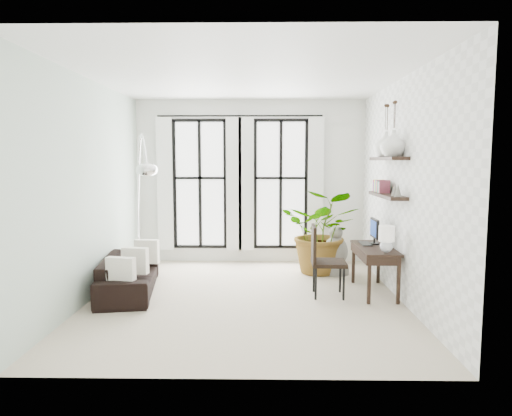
{
  "coord_description": "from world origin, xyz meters",
  "views": [
    {
      "loc": [
        0.26,
        -6.54,
        2.03
      ],
      "look_at": [
        0.15,
        0.3,
        1.31
      ],
      "focal_mm": 32.0,
      "sensor_mm": 36.0,
      "label": 1
    }
  ],
  "objects_px": {
    "sofa": "(129,275)",
    "desk": "(375,250)",
    "plant": "(323,232)",
    "buddha": "(336,254)",
    "arc_lamp": "(141,170)",
    "desk_chair": "(322,256)"
  },
  "relations": [
    {
      "from": "plant",
      "to": "buddha",
      "type": "relative_size",
      "value": 1.74
    },
    {
      "from": "desk_chair",
      "to": "plant",
      "type": "bearing_deg",
      "value": 84.69
    },
    {
      "from": "sofa",
      "to": "desk",
      "type": "relative_size",
      "value": 1.57
    },
    {
      "from": "desk",
      "to": "sofa",
      "type": "bearing_deg",
      "value": 179.6
    },
    {
      "from": "desk_chair",
      "to": "arc_lamp",
      "type": "xyz_separation_m",
      "value": [
        -2.83,
        0.6,
        1.26
      ]
    },
    {
      "from": "sofa",
      "to": "desk",
      "type": "height_order",
      "value": "desk"
    },
    {
      "from": "desk",
      "to": "buddha",
      "type": "relative_size",
      "value": 1.4
    },
    {
      "from": "arc_lamp",
      "to": "desk_chair",
      "type": "bearing_deg",
      "value": -12.02
    },
    {
      "from": "desk",
      "to": "buddha",
      "type": "bearing_deg",
      "value": 107.81
    },
    {
      "from": "plant",
      "to": "buddha",
      "type": "xyz_separation_m",
      "value": [
        0.23,
        -0.06,
        -0.39
      ]
    },
    {
      "from": "sofa",
      "to": "arc_lamp",
      "type": "distance_m",
      "value": 1.67
    },
    {
      "from": "arc_lamp",
      "to": "plant",
      "type": "bearing_deg",
      "value": 14.84
    },
    {
      "from": "desk",
      "to": "desk_chair",
      "type": "relative_size",
      "value": 1.14
    },
    {
      "from": "plant",
      "to": "desk",
      "type": "relative_size",
      "value": 1.24
    },
    {
      "from": "plant",
      "to": "desk_chair",
      "type": "height_order",
      "value": "plant"
    },
    {
      "from": "sofa",
      "to": "plant",
      "type": "relative_size",
      "value": 1.26
    },
    {
      "from": "desk",
      "to": "buddha",
      "type": "distance_m",
      "value": 1.34
    },
    {
      "from": "desk",
      "to": "plant",
      "type": "bearing_deg",
      "value": 115.67
    },
    {
      "from": "plant",
      "to": "desk_chair",
      "type": "relative_size",
      "value": 1.42
    },
    {
      "from": "sofa",
      "to": "arc_lamp",
      "type": "relative_size",
      "value": 0.78
    },
    {
      "from": "sofa",
      "to": "desk_chair",
      "type": "bearing_deg",
      "value": -101.15
    },
    {
      "from": "sofa",
      "to": "desk",
      "type": "bearing_deg",
      "value": -99.12
    }
  ]
}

